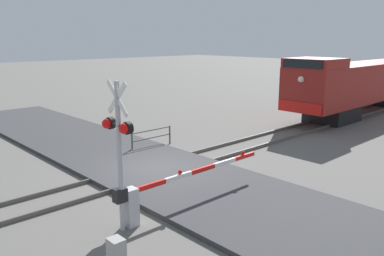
% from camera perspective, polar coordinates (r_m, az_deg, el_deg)
% --- Properties ---
extents(ground_plane, '(160.00, 160.00, 0.00)m').
position_cam_1_polar(ground_plane, '(16.33, -5.29, -6.29)').
color(ground_plane, '#605E59').
extents(rail_track_left, '(0.08, 80.00, 0.15)m').
position_cam_1_polar(rail_track_left, '(16.85, -6.80, -5.45)').
color(rail_track_left, '#59544C').
rests_on(rail_track_left, ground_plane).
extents(rail_track_right, '(0.08, 80.00, 0.15)m').
position_cam_1_polar(rail_track_right, '(15.78, -3.69, -6.68)').
color(rail_track_right, '#59544C').
rests_on(rail_track_right, ground_plane).
extents(road_surface, '(36.00, 5.18, 0.16)m').
position_cam_1_polar(road_surface, '(16.31, -5.30, -6.02)').
color(road_surface, '#38383A').
rests_on(road_surface, ground_plane).
extents(locomotive, '(2.98, 17.85, 4.18)m').
position_cam_1_polar(locomotive, '(31.29, 23.76, 6.00)').
color(locomotive, black).
rests_on(locomotive, ground_plane).
extents(crossing_signal, '(1.18, 0.33, 4.28)m').
position_cam_1_polar(crossing_signal, '(10.84, -10.59, -1.60)').
color(crossing_signal, '#ADADB2').
rests_on(crossing_signal, ground_plane).
extents(crossing_gate, '(0.36, 6.17, 1.26)m').
position_cam_1_polar(crossing_gate, '(12.13, -5.53, -9.27)').
color(crossing_gate, silver).
rests_on(crossing_gate, ground_plane).
extents(guard_railing, '(0.08, 2.42, 0.95)m').
position_cam_1_polar(guard_railing, '(19.62, -5.86, -1.14)').
color(guard_railing, '#4C4742').
rests_on(guard_railing, ground_plane).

